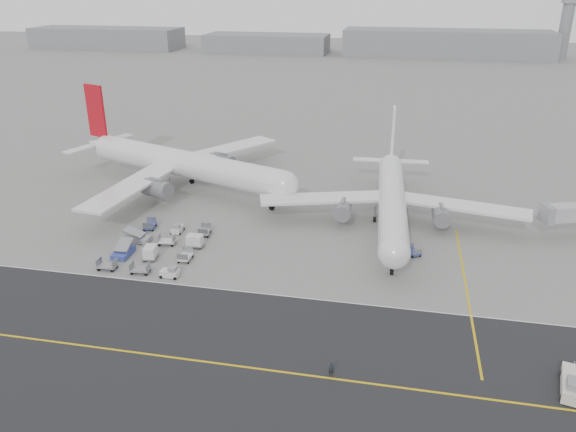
% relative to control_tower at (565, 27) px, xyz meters
% --- Properties ---
extents(ground, '(700.00, 700.00, 0.00)m').
position_rel_control_tower_xyz_m(ground, '(-100.00, -265.00, -16.25)').
color(ground, gray).
rests_on(ground, ground).
extents(taxiway, '(220.00, 59.00, 0.03)m').
position_rel_control_tower_xyz_m(taxiway, '(-94.98, -282.98, -16.24)').
color(taxiway, '#252527').
rests_on(taxiway, ground).
extents(horizon_buildings, '(520.00, 28.00, 28.00)m').
position_rel_control_tower_xyz_m(horizon_buildings, '(-70.00, -5.00, -16.25)').
color(horizon_buildings, gray).
rests_on(horizon_buildings, ground).
extents(control_tower, '(7.00, 7.00, 31.25)m').
position_rel_control_tower_xyz_m(control_tower, '(0.00, 0.00, 0.00)').
color(control_tower, gray).
rests_on(control_tower, ground).
extents(airliner_a, '(52.90, 51.97, 19.09)m').
position_rel_control_tower_xyz_m(airliner_a, '(-123.97, -229.82, -10.75)').
color(airliner_a, white).
rests_on(airliner_a, ground).
extents(airliner_b, '(46.79, 47.39, 16.34)m').
position_rel_control_tower_xyz_m(airliner_b, '(-81.31, -239.25, -11.54)').
color(airliner_b, white).
rests_on(airliner_b, ground).
extents(pushback_tug, '(4.00, 7.73, 2.18)m').
position_rel_control_tower_xyz_m(pushback_tug, '(-60.69, -280.00, -15.36)').
color(pushback_tug, beige).
rests_on(pushback_tug, ground).
extents(gse_cluster, '(20.52, 24.43, 2.16)m').
position_rel_control_tower_xyz_m(gse_cluster, '(-117.05, -257.72, -16.25)').
color(gse_cluster, gray).
rests_on(gse_cluster, ground).
extents(stray_dolly, '(2.68, 2.99, 1.57)m').
position_rel_control_tower_xyz_m(stray_dolly, '(-77.34, -251.02, -16.25)').
color(stray_dolly, silver).
rests_on(stray_dolly, ground).
extents(ground_crew_a, '(0.64, 0.43, 1.71)m').
position_rel_control_tower_xyz_m(ground_crew_a, '(-86.19, -282.51, -15.40)').
color(ground_crew_a, black).
rests_on(ground_crew_a, ground).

